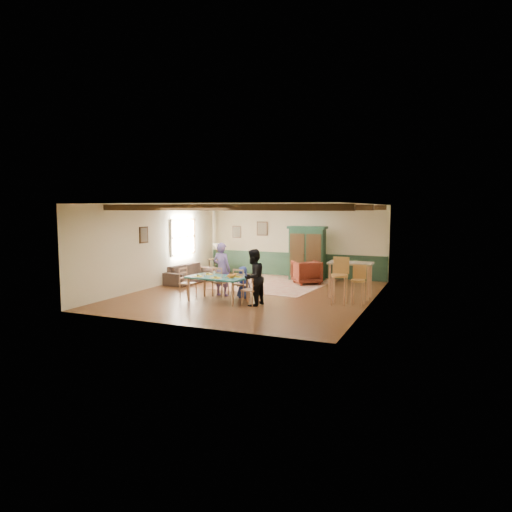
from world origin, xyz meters
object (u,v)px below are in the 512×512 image
at_px(end_table, 217,267).
at_px(bar_stool_left, 339,281).
at_px(dining_chair_far_left, 221,281).
at_px(counter_table, 350,280).
at_px(dining_chair_far_right, 242,283).
at_px(sofa, 191,273).
at_px(cat, 231,276).
at_px(person_woman, 253,278).
at_px(armoire, 307,253).
at_px(dining_chair_end_left, 188,283).
at_px(bar_stool_right, 358,285).
at_px(dining_table, 218,289).
at_px(person_man, 222,269).
at_px(person_child, 243,282).
at_px(dining_chair_end_right, 250,289).
at_px(table_lamp, 217,251).
at_px(armchair, 307,272).

distance_m(end_table, bar_stool_left, 6.70).
distance_m(dining_chair_far_left, counter_table, 3.79).
bearing_deg(dining_chair_far_right, sofa, -26.81).
bearing_deg(dining_chair_far_left, dining_chair_far_right, -180.00).
distance_m(cat, end_table, 5.49).
relative_size(person_woman, armoire, 0.78).
xyz_separation_m(dining_chair_end_left, counter_table, (4.34, 1.82, 0.08)).
height_order(cat, bar_stool_right, bar_stool_right).
xyz_separation_m(cat, end_table, (-2.90, 4.64, -0.45)).
xyz_separation_m(dining_chair_far_right, sofa, (-2.86, 1.93, -0.13)).
relative_size(dining_table, bar_stool_right, 1.55).
relative_size(person_man, person_woman, 1.05).
bearing_deg(cat, dining_chair_end_left, 176.63).
bearing_deg(person_child, dining_table, 63.43).
bearing_deg(sofa, cat, -128.43).
relative_size(dining_chair_end_right, cat, 2.64).
xyz_separation_m(person_child, armoire, (0.74, 3.92, 0.51)).
relative_size(person_child, sofa, 0.44).
distance_m(dining_table, table_lamp, 5.12).
bearing_deg(bar_stool_left, person_man, 179.88).
xyz_separation_m(person_woman, table_lamp, (-3.55, 4.62, 0.17)).
distance_m(dining_chair_far_left, bar_stool_right, 3.98).
bearing_deg(table_lamp, dining_chair_far_left, -60.62).
bearing_deg(dining_table, dining_chair_end_right, -7.21).
xyz_separation_m(armoire, table_lamp, (-3.61, -0.12, -0.04)).
relative_size(cat, armoire, 0.17).
height_order(person_child, cat, person_child).
bearing_deg(cat, bar_stool_right, 27.59).
bearing_deg(table_lamp, end_table, 0.00).
distance_m(dining_chair_end_right, counter_table, 3.06).
relative_size(dining_table, dining_chair_far_right, 1.89).
bearing_deg(dining_chair_far_left, end_table, -53.41).
bearing_deg(armchair, end_table, -47.32).
height_order(dining_chair_end_left, bar_stool_left, bar_stool_left).
xyz_separation_m(dining_table, counter_table, (3.29, 1.95, 0.18)).
relative_size(dining_chair_end_left, cat, 2.64).
xyz_separation_m(dining_chair_end_left, end_table, (-1.36, 4.35, -0.12)).
bearing_deg(person_man, bar_stool_right, -169.05).
height_order(dining_table, cat, cat).
relative_size(armoire, armchair, 2.20).
bearing_deg(end_table, bar_stool_right, -29.49).
distance_m(person_child, counter_table, 3.11).
xyz_separation_m(dining_chair_end_right, sofa, (-3.46, 2.67, -0.13)).
xyz_separation_m(dining_chair_far_left, person_woman, (1.42, -0.85, 0.32)).
relative_size(armoire, bar_stool_right, 1.82).
relative_size(end_table, table_lamp, 1.09).
bearing_deg(bar_stool_left, dining_table, -166.57).
distance_m(person_child, sofa, 3.42).
xyz_separation_m(sofa, counter_table, (5.71, -0.59, 0.21)).
bearing_deg(armoire, counter_table, -52.37).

